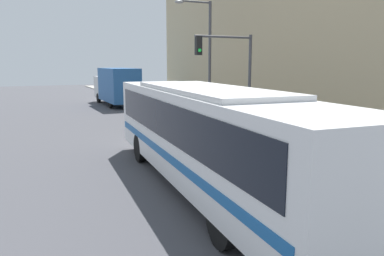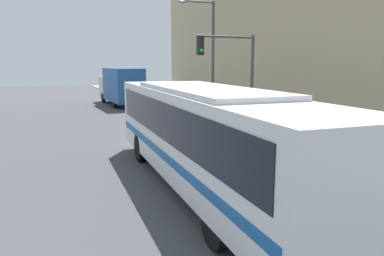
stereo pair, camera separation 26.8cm
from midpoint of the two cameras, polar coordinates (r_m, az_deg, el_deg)
ground_plane at (r=9.80m, az=15.03°, el=-12.97°), size 120.00×120.00×0.00m
sidewalk at (r=29.63m, az=-0.66°, el=2.76°), size 3.03×70.00×0.12m
building_facade at (r=26.56m, az=13.96°, el=12.11°), size 6.00×25.95×9.80m
city_bus at (r=10.94m, az=2.44°, el=-0.40°), size 3.44×12.65×3.07m
delivery_truck at (r=34.04m, az=-10.59°, el=6.42°), size 2.34×8.16×3.29m
fire_hydrant at (r=15.26m, az=22.33°, el=-3.19°), size 0.25×0.33×0.74m
traffic_light_pole at (r=19.29m, az=6.68°, el=9.40°), size 3.28×0.35×5.05m
parking_meter at (r=21.12m, az=7.02°, el=2.21°), size 0.14×0.14×1.21m
street_lamp at (r=23.78m, az=2.87°, el=11.62°), size 2.45×0.28×7.35m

